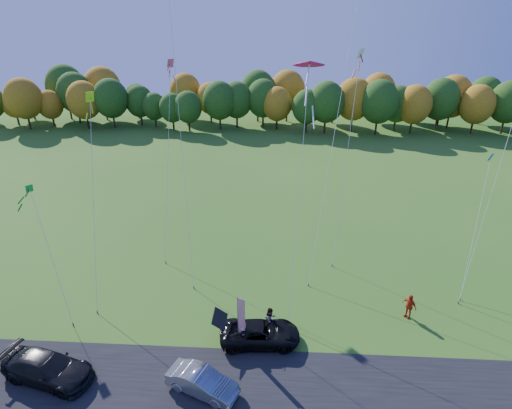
# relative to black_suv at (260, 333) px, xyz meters

# --- Properties ---
(ground) EXTENTS (160.00, 160.00, 0.00)m
(ground) POSITION_rel_black_suv_xyz_m (-0.61, 0.26, -0.72)
(ground) COLOR #2C5F19
(asphalt_strip) EXTENTS (90.00, 6.00, 0.01)m
(asphalt_strip) POSITION_rel_black_suv_xyz_m (-0.61, -3.74, -0.71)
(asphalt_strip) COLOR black
(asphalt_strip) RESTS_ON ground
(tree_line) EXTENTS (116.00, 12.00, 10.00)m
(tree_line) POSITION_rel_black_suv_xyz_m (-0.61, 55.26, -0.72)
(tree_line) COLOR #1E4711
(tree_line) RESTS_ON ground
(black_suv) EXTENTS (5.34, 2.75, 1.44)m
(black_suv) POSITION_rel_black_suv_xyz_m (0.00, 0.00, 0.00)
(black_suv) COLOR black
(black_suv) RESTS_ON ground
(silver_sedan) EXTENTS (4.43, 2.91, 1.38)m
(silver_sedan) POSITION_rel_black_suv_xyz_m (-3.08, -3.99, -0.03)
(silver_sedan) COLOR #99989D
(silver_sedan) RESTS_ON ground
(dark_truck_a) EXTENTS (5.84, 3.44, 1.59)m
(dark_truck_a) POSITION_rel_black_suv_xyz_m (-12.24, -3.61, 0.07)
(dark_truck_a) COLOR black
(dark_truck_a) RESTS_ON ground
(person_tailgate_a) EXTENTS (0.64, 0.79, 1.88)m
(person_tailgate_a) POSITION_rel_black_suv_xyz_m (-1.01, -0.33, 0.22)
(person_tailgate_a) COLOR white
(person_tailgate_a) RESTS_ON ground
(person_tailgate_b) EXTENTS (1.12, 1.14, 1.86)m
(person_tailgate_b) POSITION_rel_black_suv_xyz_m (0.65, 1.07, 0.21)
(person_tailgate_b) COLOR gray
(person_tailgate_b) RESTS_ON ground
(person_east) EXTENTS (1.06, 1.11, 1.86)m
(person_east) POSITION_rel_black_suv_xyz_m (10.34, 3.03, 0.21)
(person_east) COLOR red
(person_east) RESTS_ON ground
(feather_flag) EXTENTS (0.49, 0.24, 3.89)m
(feather_flag) POSITION_rel_black_suv_xyz_m (-1.20, -0.45, 1.65)
(feather_flag) COLOR #999999
(feather_flag) RESTS_ON ground
(kite_delta_blue) EXTENTS (4.36, 12.29, 29.49)m
(kite_delta_blue) POSITION_rel_black_suv_xyz_m (-6.97, 11.11, 13.67)
(kite_delta_blue) COLOR #4C3F33
(kite_delta_blue) RESTS_ON ground
(kite_parafoil_orange) EXTENTS (6.22, 13.69, 25.79)m
(kite_parafoil_orange) POSITION_rel_black_suv_xyz_m (5.70, 12.77, 11.97)
(kite_parafoil_orange) COLOR #4C3F33
(kite_parafoil_orange) RESTS_ON ground
(kite_delta_red) EXTENTS (2.37, 9.68, 17.66)m
(kite_delta_red) POSITION_rel_black_suv_xyz_m (2.48, 6.10, 8.24)
(kite_delta_red) COLOR #4C3F33
(kite_delta_red) RESTS_ON ground
(kite_parafoil_rainbow) EXTENTS (5.73, 6.75, 18.62)m
(kite_parafoil_rainbow) POSITION_rel_black_suv_xyz_m (16.59, 7.78, 8.48)
(kite_parafoil_rainbow) COLOR #4C3F33
(kite_parafoil_rainbow) RESTS_ON ground
(kite_diamond_yellow) EXTENTS (2.04, 8.17, 14.71)m
(kite_diamond_yellow) POSITION_rel_black_suv_xyz_m (-12.53, 5.94, 6.41)
(kite_diamond_yellow) COLOR #4C3F33
(kite_diamond_yellow) RESTS_ON ground
(kite_diamond_green) EXTENTS (4.26, 5.02, 8.92)m
(kite_diamond_green) POSITION_rel_black_suv_xyz_m (-14.84, 3.05, 3.54)
(kite_diamond_green) COLOR #4C3F33
(kite_diamond_green) RESTS_ON ground
(kite_diamond_white) EXTENTS (2.31, 6.26, 17.51)m
(kite_diamond_white) POSITION_rel_black_suv_xyz_m (6.56, 11.92, 7.82)
(kite_diamond_white) COLOR #4C3F33
(kite_diamond_white) RESTS_ON ground
(kite_diamond_pink) EXTENTS (1.29, 9.02, 16.38)m
(kite_diamond_pink) POSITION_rel_black_suv_xyz_m (-8.75, 13.16, 7.53)
(kite_diamond_pink) COLOR #4C3F33
(kite_diamond_pink) RESTS_ON ground
(kite_diamond_blue_low) EXTENTS (3.01, 5.94, 10.13)m
(kite_diamond_blue_low) POSITION_rel_black_suv_xyz_m (16.07, 7.80, 4.13)
(kite_diamond_blue_low) COLOR #4C3F33
(kite_diamond_blue_low) RESTS_ON ground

